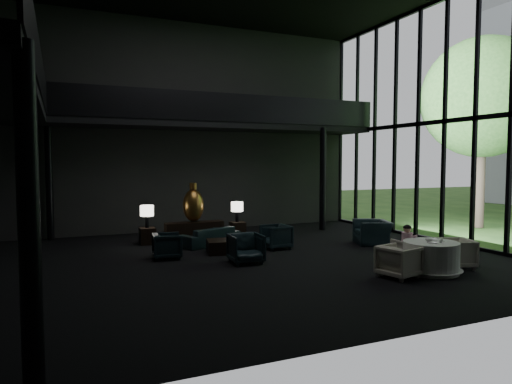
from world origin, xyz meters
name	(u,v)px	position (x,y,z in m)	size (l,w,h in m)	color
floor	(248,260)	(0.00, 0.00, 0.00)	(14.00, 12.00, 0.02)	black
wall_back	(189,128)	(0.00, 6.00, 4.00)	(14.00, 0.04, 8.00)	black
wall_front	(405,71)	(0.00, -6.00, 4.00)	(14.00, 0.04, 8.00)	black
curtain_wall	(445,121)	(6.95, 0.00, 4.00)	(0.20, 12.00, 8.00)	black
mezzanine_back	(222,126)	(1.00, 5.00, 4.00)	(12.00, 2.00, 0.25)	black
railing_left	(41,75)	(-5.00, 0.00, 4.60)	(0.06, 12.00, 1.00)	black
railing_back	(231,107)	(1.00, 4.00, 4.60)	(12.00, 0.06, 1.00)	black
column_sw	(29,222)	(-5.00, -5.70, 2.00)	(0.24, 0.24, 4.00)	black
column_nw	(49,182)	(-5.00, 5.70, 2.00)	(0.24, 0.24, 4.00)	black
column_ne	(323,179)	(4.80, 4.00, 2.00)	(0.24, 0.24, 4.00)	black
tree_near	(483,98)	(11.00, 2.00, 5.23)	(4.80, 4.80, 7.65)	#382D23
console	(195,231)	(-0.50, 3.61, 0.32)	(1.99, 0.45, 0.63)	black
bronze_urn	(193,205)	(-0.50, 3.73, 1.20)	(0.71, 0.71, 1.32)	#A07036
side_table_left	(147,236)	(-2.10, 3.53, 0.27)	(0.49, 0.49, 0.54)	black
table_lamp_left	(147,212)	(-2.10, 3.55, 1.06)	(0.43, 0.43, 0.73)	black
side_table_right	(238,229)	(1.10, 3.70, 0.27)	(0.49, 0.49, 0.54)	black
table_lamp_right	(237,208)	(1.10, 3.73, 1.05)	(0.43, 0.43, 0.72)	black
sofa	(209,234)	(-0.31, 2.53, 0.37)	(1.90, 0.55, 0.74)	black
lounge_armchair_west	(167,245)	(-1.99, 1.08, 0.39)	(0.75, 0.70, 0.77)	black
lounge_armchair_east	(276,235)	(1.40, 1.18, 0.43)	(0.83, 0.78, 0.85)	black
lounge_armchair_south	(246,245)	(-0.20, -0.31, 0.48)	(0.93, 0.87, 0.95)	black
window_armchair	(373,227)	(4.65, 0.67, 0.56)	(1.29, 0.84, 1.13)	black
coffee_table	(222,246)	(-0.34, 1.21, 0.19)	(0.86, 0.86, 0.38)	black
dining_table	(431,259)	(3.51, -3.04, 0.33)	(1.48, 1.48, 0.75)	white
dining_chair_north	(410,251)	(3.63, -2.21, 0.36)	(0.70, 0.65, 0.72)	beige
dining_chair_east	(455,251)	(4.45, -2.91, 0.43)	(0.83, 0.78, 0.86)	#B8B4A9
dining_chair_west	(399,259)	(2.49, -3.10, 0.43)	(0.84, 0.79, 0.87)	beige
child	(407,236)	(3.56, -2.16, 0.75)	(0.28, 0.28, 0.60)	#C27296
plate_a	(432,243)	(3.42, -3.17, 0.76)	(0.24, 0.24, 0.01)	white
plate_b	(432,239)	(3.76, -2.79, 0.76)	(0.24, 0.24, 0.02)	white
saucer	(442,241)	(3.80, -3.10, 0.76)	(0.13, 0.13, 0.01)	white
coffee_cup	(442,240)	(3.79, -3.09, 0.79)	(0.07, 0.07, 0.05)	white
cereal_bowl	(429,240)	(3.50, -2.97, 0.79)	(0.17, 0.17, 0.09)	white
cream_pot	(441,241)	(3.62, -3.23, 0.78)	(0.06, 0.06, 0.07)	#99999E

